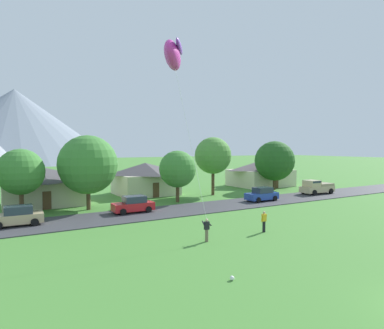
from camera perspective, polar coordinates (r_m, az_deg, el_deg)
The scene contains 17 objects.
road_strip at distance 35.74m, azimuth -3.99°, elevation -7.93°, with size 160.00×6.31×0.08m, color #38383D.
mountain_west_ridge at distance 167.88m, azimuth -27.84°, elevation 5.84°, with size 88.39×88.39×32.17m, color gray.
house_leftmost at distance 42.81m, azimuth -23.98°, elevation -3.32°, with size 9.21×6.72×4.43m.
house_left_center at distance 59.80m, azimuth 11.53°, elevation -1.40°, with size 10.21×8.40×4.40m.
house_right_center at distance 48.70m, azimuth -7.93°, elevation -2.29°, with size 8.58×7.92×4.53m.
tree_near_left at distance 47.33m, azimuth 3.59°, elevation 1.51°, with size 5.19×5.19×8.20m.
tree_left_of_center at distance 37.91m, azimuth -17.27°, elevation -0.02°, with size 6.36×6.36×8.10m.
tree_right_of_center at distance 37.14m, azimuth -27.08°, elevation -1.13°, with size 4.55×4.55×6.64m.
tree_near_right at distance 54.62m, azimuth 13.85°, elevation 0.60°, with size 6.26×6.26×7.74m.
tree_far_right at distance 41.30m, azimuth -2.47°, elevation -0.79°, with size 4.56×4.56×6.38m.
parked_car_red_west_end at distance 35.36m, azimuth -9.93°, elevation -6.73°, with size 4.23×2.14×1.68m.
parked_car_blue_mid_west at distance 43.05m, azimuth 11.80°, elevation -5.00°, with size 4.20×2.09×1.68m.
parked_car_tan_mid_east at distance 32.76m, azimuth -27.59°, elevation -7.81°, with size 4.25×2.18×1.68m.
pickup_truck_sand_west_side at distance 51.52m, azimuth 20.38°, elevation -3.60°, with size 5.26×2.44×1.99m.
kite_flyer_with_kite at distance 28.99m, azimuth -3.18°, elevation 17.91°, with size 3.59×7.29×15.62m.
watcher_person at distance 27.82m, azimuth 12.13°, elevation -9.40°, with size 0.56×0.24×1.68m.
soccer_ball at distance 18.21m, azimuth 6.82°, elevation -18.62°, with size 0.24×0.24×0.24m, color white.
Camera 1 is at (-15.62, -6.10, 6.83)m, focal length 31.39 mm.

